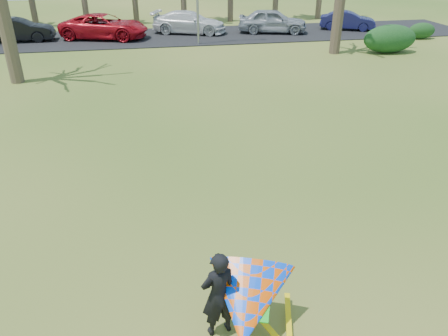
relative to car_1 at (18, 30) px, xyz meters
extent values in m
plane|color=#225312|center=(10.00, -25.10, -0.83)|extent=(100.00, 100.00, 0.00)
cube|color=black|center=(10.00, -0.10, -0.80)|extent=(46.00, 7.00, 0.06)
cylinder|color=#4E3F2E|center=(2.00, -10.10, 1.27)|extent=(0.64, 0.64, 4.20)
cylinder|color=#46372A|center=(20.00, -7.10, 1.16)|extent=(0.64, 0.64, 3.99)
ellipsoid|color=#163D19|center=(23.35, -7.60, 0.02)|extent=(3.42, 1.55, 1.71)
ellipsoid|color=#153A16|center=(27.85, -4.04, -0.27)|extent=(2.01, 0.95, 1.12)
imported|color=black|center=(0.00, 0.00, 0.00)|extent=(4.70, 1.68, 1.54)
imported|color=#AF0E19|center=(5.76, -0.09, 0.07)|extent=(6.57, 4.42, 1.67)
imported|color=silver|center=(11.86, 0.80, 0.02)|extent=(5.87, 3.96, 1.58)
imported|color=#9499A0|center=(18.00, -0.14, 0.09)|extent=(5.42, 3.30, 1.72)
imported|color=#18194A|center=(24.08, -0.02, -0.09)|extent=(4.39, 3.04, 1.37)
imported|color=black|center=(9.12, -27.27, 0.04)|extent=(0.71, 0.55, 1.74)
cone|color=#0548FF|center=(9.57, -27.52, 0.02)|extent=(2.13, 2.39, 2.02)
cube|color=#0CBF19|center=(9.69, -27.60, -0.03)|extent=(0.62, 0.60, 0.24)
camera|label=1|loc=(8.17, -32.84, 5.46)|focal=35.00mm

